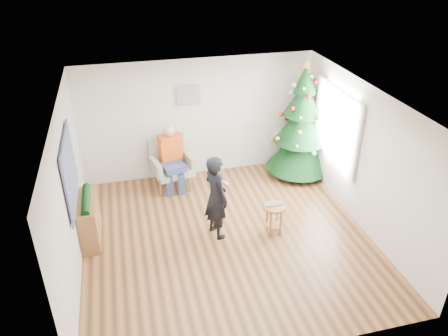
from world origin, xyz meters
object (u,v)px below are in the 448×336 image
object	(u,v)px
armchair	(172,169)
console	(90,220)
stool	(274,219)
standing_man	(216,197)
christmas_tree	(301,125)

from	to	relation	value
armchair	console	distance (m)	2.22
stool	standing_man	world-z (taller)	standing_man
christmas_tree	standing_man	distance (m)	2.93
armchair	christmas_tree	bearing A→B (deg)	-14.67
console	standing_man	bearing A→B (deg)	-9.49
christmas_tree	console	xyz separation A→B (m)	(-4.48, -1.37, -0.76)
stool	console	size ratio (longest dim) A/B	0.58
console	christmas_tree	bearing A→B (deg)	18.03
christmas_tree	stool	size ratio (longest dim) A/B	4.42
stool	console	distance (m)	3.25
standing_man	console	size ratio (longest dim) A/B	1.58
christmas_tree	console	bearing A→B (deg)	-163.04
standing_man	console	bearing A→B (deg)	60.42
stool	standing_man	xyz separation A→B (m)	(-1.01, 0.22, 0.49)
stool	standing_man	size ratio (longest dim) A/B	0.37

